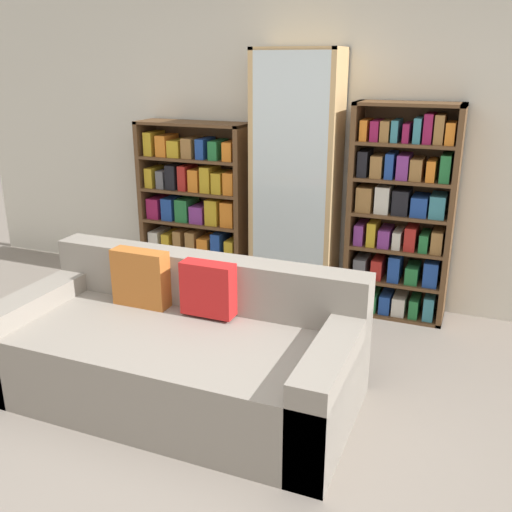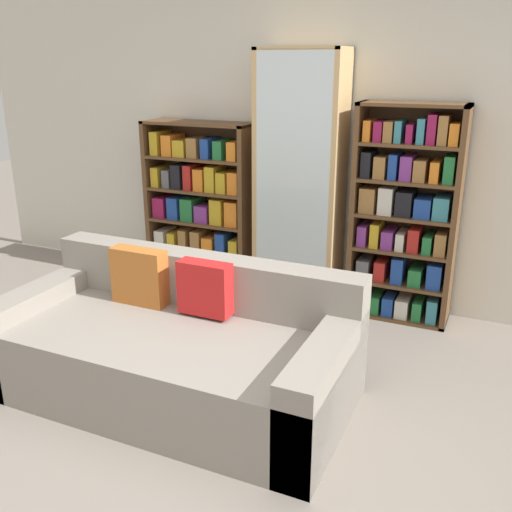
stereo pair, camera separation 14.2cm
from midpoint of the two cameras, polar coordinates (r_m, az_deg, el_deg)
name	(u,v)px [view 2 (the right image)]	position (r m, az deg, el deg)	size (l,w,h in m)	color
ground_plane	(182,456)	(3.09, -6.01, -19.28)	(16.00, 16.00, 0.00)	gray
wall_back	(332,135)	(4.65, 8.46, 11.89)	(6.93, 0.06, 2.70)	silver
couch	(175,350)	(3.45, -6.94, -9.33)	(2.08, 1.00, 0.80)	gray
bookshelf_left	(201,209)	(5.00, -4.69, 4.73)	(0.96, 0.32, 1.43)	brown
display_cabinet	(300,183)	(4.55, 5.34, 7.28)	(0.67, 0.36, 2.00)	tan
bookshelf_right	(405,216)	(4.42, 15.56, 3.84)	(0.77, 0.32, 1.63)	brown
wine_bottle	(325,343)	(3.83, 8.02, -8.64)	(0.08, 0.08, 0.35)	#192333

